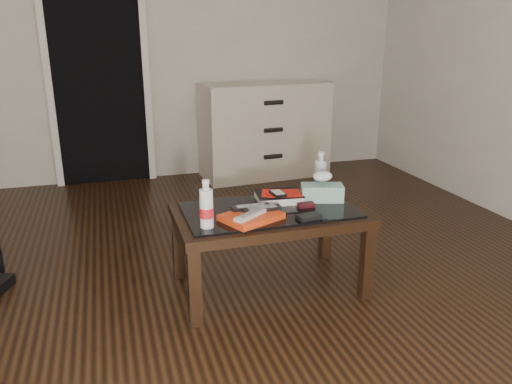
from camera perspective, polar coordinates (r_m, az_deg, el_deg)
ground at (r=2.71m, az=-6.69°, el=-12.49°), size 5.00×5.00×0.00m
doorway at (r=4.79m, az=-17.63°, el=13.03°), size 0.90×0.08×2.07m
coffee_table at (r=2.69m, az=1.50°, el=-3.24°), size 1.00×0.60×0.46m
dresser at (r=4.86m, az=0.98°, el=7.07°), size 1.23×0.59×0.90m
magazines at (r=2.51m, az=-0.54°, el=-2.83°), size 0.34×0.31×0.03m
remote_silver at (r=2.47m, az=-0.64°, el=-2.60°), size 0.19×0.16×0.02m
remote_black_front at (r=2.55m, az=0.70°, el=-1.92°), size 0.20×0.06×0.02m
remote_black_back at (r=2.57m, az=-0.62°, el=-1.72°), size 0.20×0.05×0.02m
textbook at (r=2.79m, az=2.60°, el=-0.55°), size 0.27×0.22×0.05m
dvd_mailers at (r=2.77m, az=2.63°, el=-0.09°), size 0.22×0.19×0.01m
ipod at (r=2.73m, az=2.51°, el=-0.15°), size 0.07×0.11×0.02m
flip_phone at (r=2.70m, az=5.74°, el=-1.48°), size 0.09×0.05×0.02m
wallet at (r=2.54m, az=6.07°, el=-2.82°), size 0.13×0.08×0.02m
water_bottle_left at (r=2.39m, az=-5.70°, el=-1.35°), size 0.07×0.07×0.24m
water_bottle_right at (r=2.94m, az=7.38°, el=2.28°), size 0.08×0.08×0.24m
tissue_box at (r=2.81m, az=7.55°, el=-0.06°), size 0.25×0.18×0.09m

